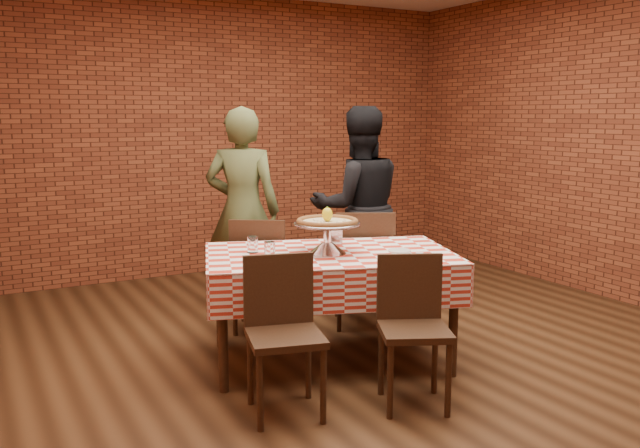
{
  "coord_description": "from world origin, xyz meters",
  "views": [
    {
      "loc": [
        -2.44,
        -3.74,
        1.67
      ],
      "look_at": [
        -0.31,
        0.16,
        0.94
      ],
      "focal_mm": 37.44,
      "sensor_mm": 36.0,
      "label": 1
    }
  ],
  "objects_px": {
    "chair_near_right": "(414,334)",
    "chair_near_left": "(285,339)",
    "pizza_stand": "(327,238)",
    "chair_far_left": "(261,273)",
    "pizza": "(327,222)",
    "diner_black": "(358,208)",
    "water_glass_right": "(253,245)",
    "condiment_caddy": "(334,234)",
    "diner_olive": "(243,210)",
    "table": "(330,308)",
    "chair_far_right": "(363,267)",
    "water_glass_left": "(270,250)"
  },
  "relations": [
    {
      "from": "chair_near_right",
      "to": "chair_near_left",
      "type": "bearing_deg",
      "value": -174.97
    },
    {
      "from": "pizza_stand",
      "to": "chair_far_left",
      "type": "distance_m",
      "value": 0.96
    },
    {
      "from": "pizza",
      "to": "diner_black",
      "type": "bearing_deg",
      "value": 49.77
    },
    {
      "from": "water_glass_right",
      "to": "condiment_caddy",
      "type": "distance_m",
      "value": 0.62
    },
    {
      "from": "chair_far_left",
      "to": "diner_black",
      "type": "height_order",
      "value": "diner_black"
    },
    {
      "from": "pizza",
      "to": "diner_olive",
      "type": "relative_size",
      "value": 0.24
    },
    {
      "from": "pizza_stand",
      "to": "diner_olive",
      "type": "xyz_separation_m",
      "value": [
        -0.03,
        1.41,
        0.01
      ]
    },
    {
      "from": "pizza_stand",
      "to": "diner_olive",
      "type": "distance_m",
      "value": 1.41
    },
    {
      "from": "table",
      "to": "diner_black",
      "type": "relative_size",
      "value": 0.93
    },
    {
      "from": "pizza_stand",
      "to": "chair_near_right",
      "type": "bearing_deg",
      "value": -83.38
    },
    {
      "from": "chair_near_left",
      "to": "chair_far_right",
      "type": "height_order",
      "value": "chair_far_right"
    },
    {
      "from": "pizza",
      "to": "water_glass_left",
      "type": "distance_m",
      "value": 0.44
    },
    {
      "from": "condiment_caddy",
      "to": "chair_near_right",
      "type": "relative_size",
      "value": 0.17
    },
    {
      "from": "condiment_caddy",
      "to": "chair_far_right",
      "type": "relative_size",
      "value": 0.16
    },
    {
      "from": "table",
      "to": "water_glass_right",
      "type": "relative_size",
      "value": 14.65
    },
    {
      "from": "water_glass_left",
      "to": "diner_black",
      "type": "relative_size",
      "value": 0.06
    },
    {
      "from": "pizza_stand",
      "to": "chair_near_left",
      "type": "relative_size",
      "value": 0.51
    },
    {
      "from": "condiment_caddy",
      "to": "diner_olive",
      "type": "height_order",
      "value": "diner_olive"
    },
    {
      "from": "chair_near_right",
      "to": "water_glass_left",
      "type": "bearing_deg",
      "value": 145.34
    },
    {
      "from": "water_glass_left",
      "to": "diner_olive",
      "type": "xyz_separation_m",
      "value": [
        0.38,
        1.38,
        0.06
      ]
    },
    {
      "from": "table",
      "to": "chair_far_right",
      "type": "height_order",
      "value": "chair_far_right"
    },
    {
      "from": "water_glass_right",
      "to": "water_glass_left",
      "type": "bearing_deg",
      "value": -84.69
    },
    {
      "from": "table",
      "to": "pizza_stand",
      "type": "height_order",
      "value": "pizza_stand"
    },
    {
      "from": "water_glass_right",
      "to": "diner_black",
      "type": "xyz_separation_m",
      "value": [
        1.35,
        0.83,
        0.06
      ]
    },
    {
      "from": "chair_near_right",
      "to": "diner_olive",
      "type": "xyz_separation_m",
      "value": [
        -0.13,
        2.25,
        0.44
      ]
    },
    {
      "from": "table",
      "to": "chair_far_right",
      "type": "relative_size",
      "value": 1.73
    },
    {
      "from": "chair_near_right",
      "to": "chair_far_right",
      "type": "distance_m",
      "value": 1.55
    },
    {
      "from": "chair_near_left",
      "to": "diner_olive",
      "type": "xyz_separation_m",
      "value": [
        0.57,
        2.0,
        0.43
      ]
    },
    {
      "from": "chair_far_right",
      "to": "diner_olive",
      "type": "height_order",
      "value": "diner_olive"
    },
    {
      "from": "water_glass_left",
      "to": "condiment_caddy",
      "type": "height_order",
      "value": "condiment_caddy"
    },
    {
      "from": "chair_near_left",
      "to": "water_glass_right",
      "type": "bearing_deg",
      "value": 92.92
    },
    {
      "from": "pizza_stand",
      "to": "condiment_caddy",
      "type": "distance_m",
      "value": 0.3
    },
    {
      "from": "chair_near_left",
      "to": "condiment_caddy",
      "type": "bearing_deg",
      "value": 60.58
    },
    {
      "from": "water_glass_right",
      "to": "chair_far_left",
      "type": "bearing_deg",
      "value": 61.98
    },
    {
      "from": "condiment_caddy",
      "to": "chair_near_right",
      "type": "distance_m",
      "value": 1.15
    },
    {
      "from": "water_glass_left",
      "to": "condiment_caddy",
      "type": "distance_m",
      "value": 0.63
    },
    {
      "from": "table",
      "to": "chair_near_right",
      "type": "relative_size",
      "value": 1.88
    },
    {
      "from": "condiment_caddy",
      "to": "pizza",
      "type": "bearing_deg",
      "value": -106.98
    },
    {
      "from": "condiment_caddy",
      "to": "chair_near_left",
      "type": "xyz_separation_m",
      "value": [
        -0.79,
        -0.83,
        -0.39
      ]
    },
    {
      "from": "pizza",
      "to": "water_glass_right",
      "type": "relative_size",
      "value": 3.71
    },
    {
      "from": "chair_far_left",
      "to": "diner_black",
      "type": "relative_size",
      "value": 0.52
    },
    {
      "from": "chair_near_left",
      "to": "diner_black",
      "type": "bearing_deg",
      "value": 62.04
    },
    {
      "from": "table",
      "to": "pizza_stand",
      "type": "bearing_deg",
      "value": -158.95
    },
    {
      "from": "pizza_stand",
      "to": "chair_near_left",
      "type": "height_order",
      "value": "pizza_stand"
    },
    {
      "from": "table",
      "to": "pizza",
      "type": "bearing_deg",
      "value": -158.95
    },
    {
      "from": "pizza",
      "to": "condiment_caddy",
      "type": "xyz_separation_m",
      "value": [
        0.19,
        0.23,
        -0.14
      ]
    },
    {
      "from": "pizza",
      "to": "chair_far_left",
      "type": "height_order",
      "value": "pizza"
    },
    {
      "from": "chair_near_left",
      "to": "diner_black",
      "type": "distance_m",
      "value": 2.3
    },
    {
      "from": "condiment_caddy",
      "to": "diner_black",
      "type": "relative_size",
      "value": 0.08
    },
    {
      "from": "water_glass_left",
      "to": "chair_near_right",
      "type": "xyz_separation_m",
      "value": [
        0.51,
        -0.87,
        -0.38
      ]
    }
  ]
}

